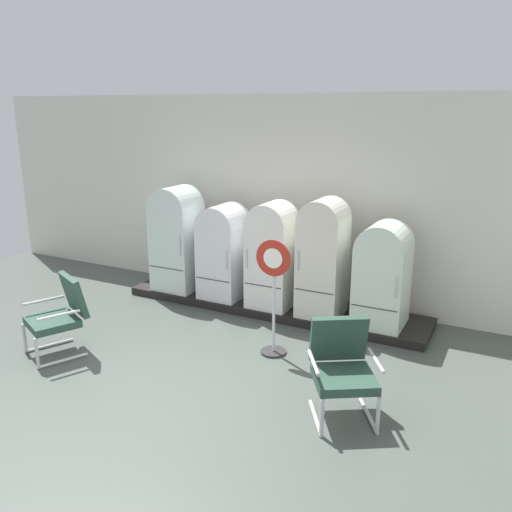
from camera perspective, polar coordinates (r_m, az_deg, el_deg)
The scene contains 11 objects.
ground at distance 5.77m, azimuth -11.78°, elevation -15.68°, with size 12.00×10.00×0.05m, color #474F49.
back_wall at distance 8.19m, azimuth 3.82°, elevation 6.14°, with size 11.76×0.12×3.14m.
display_plinth at distance 8.04m, azimuth 1.81°, elevation -5.32°, with size 4.64×0.95×0.12m, color black.
refrigerator_0 at distance 8.45m, azimuth -8.51°, elevation 2.21°, with size 0.68×0.65×1.65m.
refrigerator_1 at distance 8.05m, azimuth -3.48°, elevation 0.80°, with size 0.62×0.69×1.43m.
refrigerator_2 at distance 7.62m, azimuth 1.73°, elevation 0.45°, with size 0.62×0.62×1.54m.
refrigerator_3 at distance 7.33m, azimuth 7.21°, elevation 0.19°, with size 0.59×0.64×1.65m.
refrigerator_4 at distance 7.18m, azimuth 13.48°, elevation -1.65°, with size 0.65×0.71×1.40m.
armchair_left at distance 6.93m, azimuth -20.32°, elevation -5.74°, with size 0.81×0.85×0.97m.
armchair_right at distance 5.33m, azimuth 9.24°, elevation -11.49°, with size 0.84×0.87×0.97m.
sign_stand at distance 6.41m, azimuth 1.89°, elevation -4.78°, with size 0.44×0.32×1.46m.
Camera 1 is at (3.21, -3.75, 2.95)m, focal length 37.19 mm.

